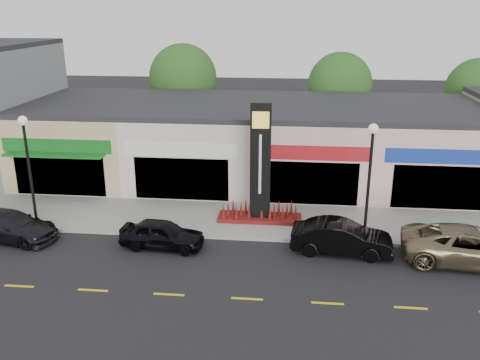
{
  "coord_description": "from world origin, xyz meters",
  "views": [
    {
      "loc": [
        4.43,
        -19.55,
        10.4
      ],
      "look_at": [
        2.02,
        4.0,
        2.32
      ],
      "focal_mm": 38.0,
      "sensor_mm": 36.0,
      "label": 1
    }
  ],
  "objects_px": {
    "car_black_sedan": "(162,234)",
    "lamp_east_near": "(370,171)",
    "lamp_west_near": "(28,160)",
    "car_black_conv": "(342,238)",
    "car_dark_sedan": "(9,226)",
    "pylon_sign": "(260,180)",
    "car_gold_suv": "(470,246)"
  },
  "relations": [
    {
      "from": "car_black_sedan",
      "to": "lamp_east_near",
      "type": "bearing_deg",
      "value": -75.72
    },
    {
      "from": "lamp_west_near",
      "to": "car_black_sedan",
      "type": "distance_m",
      "value": 7.5
    },
    {
      "from": "car_black_sedan",
      "to": "car_black_conv",
      "type": "xyz_separation_m",
      "value": [
        8.05,
        0.27,
        0.08
      ]
    },
    {
      "from": "car_dark_sedan",
      "to": "car_black_conv",
      "type": "xyz_separation_m",
      "value": [
        15.4,
        0.15,
        0.06
      ]
    },
    {
      "from": "pylon_sign",
      "to": "car_gold_suv",
      "type": "distance_m",
      "value": 9.89
    },
    {
      "from": "pylon_sign",
      "to": "car_black_sedan",
      "type": "height_order",
      "value": "pylon_sign"
    },
    {
      "from": "car_black_sedan",
      "to": "car_black_conv",
      "type": "relative_size",
      "value": 0.86
    },
    {
      "from": "lamp_west_near",
      "to": "car_dark_sedan",
      "type": "distance_m",
      "value": 3.2
    },
    {
      "from": "car_black_sedan",
      "to": "car_gold_suv",
      "type": "xyz_separation_m",
      "value": [
        13.41,
        -0.12,
        0.14
      ]
    },
    {
      "from": "pylon_sign",
      "to": "car_black_sedan",
      "type": "relative_size",
      "value": 1.57
    },
    {
      "from": "pylon_sign",
      "to": "car_black_conv",
      "type": "xyz_separation_m",
      "value": [
        3.83,
        -2.98,
        -1.54
      ]
    },
    {
      "from": "car_black_sedan",
      "to": "car_dark_sedan",
      "type": "bearing_deg",
      "value": 93.76
    },
    {
      "from": "car_dark_sedan",
      "to": "pylon_sign",
      "type": "bearing_deg",
      "value": -65.31
    },
    {
      "from": "lamp_east_near",
      "to": "car_gold_suv",
      "type": "distance_m",
      "value": 5.25
    },
    {
      "from": "lamp_west_near",
      "to": "car_gold_suv",
      "type": "distance_m",
      "value": 20.43
    },
    {
      "from": "car_dark_sedan",
      "to": "car_gold_suv",
      "type": "distance_m",
      "value": 20.76
    },
    {
      "from": "lamp_east_near",
      "to": "pylon_sign",
      "type": "height_order",
      "value": "pylon_sign"
    },
    {
      "from": "lamp_east_near",
      "to": "car_black_sedan",
      "type": "bearing_deg",
      "value": -170.42
    },
    {
      "from": "car_dark_sedan",
      "to": "car_black_sedan",
      "type": "xyz_separation_m",
      "value": [
        7.35,
        -0.12,
        -0.02
      ]
    },
    {
      "from": "lamp_west_near",
      "to": "car_black_conv",
      "type": "bearing_deg",
      "value": -4.96
    },
    {
      "from": "lamp_east_near",
      "to": "pylon_sign",
      "type": "xyz_separation_m",
      "value": [
        -5.0,
        1.7,
        -1.2
      ]
    },
    {
      "from": "lamp_west_near",
      "to": "car_gold_suv",
      "type": "height_order",
      "value": "lamp_west_near"
    },
    {
      "from": "pylon_sign",
      "to": "car_dark_sedan",
      "type": "relative_size",
      "value": 1.29
    },
    {
      "from": "lamp_west_near",
      "to": "lamp_east_near",
      "type": "height_order",
      "value": "same"
    },
    {
      "from": "lamp_east_near",
      "to": "car_black_conv",
      "type": "distance_m",
      "value": 3.25
    },
    {
      "from": "car_black_sedan",
      "to": "pylon_sign",
      "type": "bearing_deg",
      "value": -47.7
    },
    {
      "from": "lamp_west_near",
      "to": "car_black_sedan",
      "type": "bearing_deg",
      "value": -12.94
    },
    {
      "from": "pylon_sign",
      "to": "car_black_sedan",
      "type": "bearing_deg",
      "value": -142.39
    },
    {
      "from": "car_black_conv",
      "to": "lamp_east_near",
      "type": "bearing_deg",
      "value": -36.71
    },
    {
      "from": "car_black_conv",
      "to": "car_gold_suv",
      "type": "bearing_deg",
      "value": -88.48
    },
    {
      "from": "lamp_east_near",
      "to": "car_gold_suv",
      "type": "relative_size",
      "value": 0.97
    },
    {
      "from": "car_black_conv",
      "to": "car_gold_suv",
      "type": "relative_size",
      "value": 0.78
    }
  ]
}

